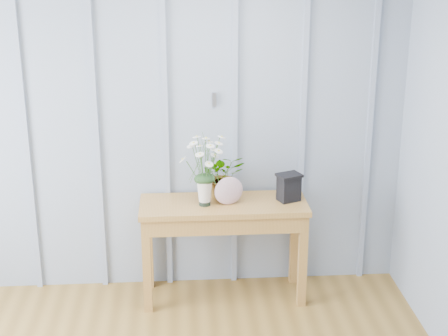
{
  "coord_description": "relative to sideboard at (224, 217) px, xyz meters",
  "views": [
    {
      "loc": [
        0.34,
        -2.55,
        2.58
      ],
      "look_at": [
        0.65,
        1.94,
        1.03
      ],
      "focal_mm": 55.0,
      "sensor_mm": 36.0,
      "label": 1
    }
  ],
  "objects": [
    {
      "name": "spider_plant",
      "position": [
        0.01,
        0.11,
        0.28
      ],
      "size": [
        0.33,
        0.29,
        0.34
      ],
      "primitive_type": "imported",
      "rotation": [
        0.0,
        0.0,
        0.1
      ],
      "color": "#1A3919",
      "rests_on": "sideboard"
    },
    {
      "name": "carved_box",
      "position": [
        0.47,
        0.01,
        0.22
      ],
      "size": [
        0.2,
        0.18,
        0.2
      ],
      "color": "black",
      "rests_on": "sideboard"
    },
    {
      "name": "room_shell",
      "position": [
        -0.65,
        -1.08,
        1.35
      ],
      "size": [
        4.0,
        4.5,
        2.5
      ],
      "color": "#8E9BB0",
      "rests_on": "ground"
    },
    {
      "name": "felt_disc_vessel",
      "position": [
        0.03,
        -0.04,
        0.22
      ],
      "size": [
        0.22,
        0.1,
        0.21
      ],
      "primitive_type": "ellipsoid",
      "rotation": [
        0.0,
        0.0,
        0.19
      ],
      "color": "#935677",
      "rests_on": "sideboard"
    },
    {
      "name": "daisy_vase",
      "position": [
        -0.14,
        -0.04,
        0.43
      ],
      "size": [
        0.36,
        0.27,
        0.51
      ],
      "color": "black",
      "rests_on": "sideboard"
    },
    {
      "name": "sideboard",
      "position": [
        0.0,
        0.0,
        0.0
      ],
      "size": [
        1.2,
        0.45,
        0.75
      ],
      "color": "#A07032",
      "rests_on": "ground"
    }
  ]
}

